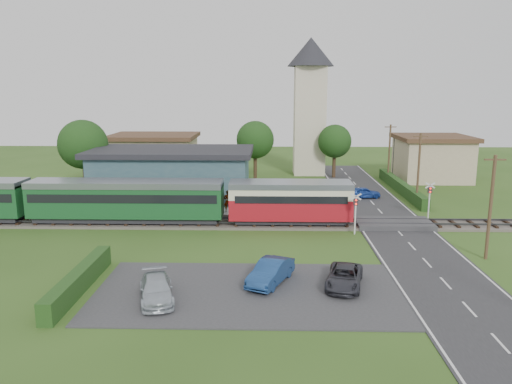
{
  "coord_description": "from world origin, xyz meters",
  "views": [
    {
      "loc": [
        -0.39,
        -38.14,
        11.16
      ],
      "look_at": [
        -1.43,
        4.0,
        2.42
      ],
      "focal_mm": 35.0,
      "sensor_mm": 36.0,
      "label": 1
    }
  ],
  "objects_px": {
    "church_tower": "(310,96)",
    "car_park_dark": "(344,277)",
    "train": "(89,199)",
    "crossing_signal_far": "(430,195)",
    "car_park_blue": "(271,272)",
    "pedestrian_far": "(99,203)",
    "house_east": "(432,157)",
    "car_on_road": "(364,193)",
    "pedestrian_near": "(228,201)",
    "station_building": "(173,175)",
    "car_park_silver": "(156,289)",
    "house_west": "(154,155)",
    "equipment_hut": "(72,196)",
    "crossing_signal_near": "(356,208)"
  },
  "relations": [
    {
      "from": "car_on_road",
      "to": "car_park_silver",
      "type": "relative_size",
      "value": 0.82
    },
    {
      "from": "station_building",
      "to": "car_park_silver",
      "type": "bearing_deg",
      "value": -81.4
    },
    {
      "from": "house_east",
      "to": "car_on_road",
      "type": "height_order",
      "value": "house_east"
    },
    {
      "from": "equipment_hut",
      "to": "train",
      "type": "xyz_separation_m",
      "value": [
        2.67,
        -3.2,
        0.43
      ]
    },
    {
      "from": "church_tower",
      "to": "pedestrian_far",
      "type": "distance_m",
      "value": 32.39
    },
    {
      "from": "car_on_road",
      "to": "pedestrian_far",
      "type": "xyz_separation_m",
      "value": [
        -24.94,
        -8.12,
        0.59
      ]
    },
    {
      "from": "station_building",
      "to": "car_park_blue",
      "type": "bearing_deg",
      "value": -65.82
    },
    {
      "from": "crossing_signal_far",
      "to": "car_on_road",
      "type": "distance_m",
      "value": 9.32
    },
    {
      "from": "church_tower",
      "to": "car_park_blue",
      "type": "xyz_separation_m",
      "value": [
        -5.22,
        -38.79,
        -9.46
      ]
    },
    {
      "from": "car_park_dark",
      "to": "church_tower",
      "type": "bearing_deg",
      "value": 102.0
    },
    {
      "from": "car_park_blue",
      "to": "pedestrian_far",
      "type": "height_order",
      "value": "pedestrian_far"
    },
    {
      "from": "car_park_blue",
      "to": "pedestrian_far",
      "type": "relative_size",
      "value": 2.68
    },
    {
      "from": "car_on_road",
      "to": "pedestrian_near",
      "type": "bearing_deg",
      "value": 110.19
    },
    {
      "from": "church_tower",
      "to": "pedestrian_far",
      "type": "relative_size",
      "value": 11.37
    },
    {
      "from": "church_tower",
      "to": "car_park_blue",
      "type": "relative_size",
      "value": 4.24
    },
    {
      "from": "equipment_hut",
      "to": "car_park_dark",
      "type": "distance_m",
      "value": 27.45
    },
    {
      "from": "church_tower",
      "to": "car_park_dark",
      "type": "distance_m",
      "value": 40.37
    },
    {
      "from": "equipment_hut",
      "to": "car_park_dark",
      "type": "xyz_separation_m",
      "value": [
        21.98,
        -16.4,
        -1.1
      ]
    },
    {
      "from": "pedestrian_near",
      "to": "pedestrian_far",
      "type": "xyz_separation_m",
      "value": [
        -11.45,
        -0.2,
        -0.2
      ]
    },
    {
      "from": "car_park_silver",
      "to": "pedestrian_near",
      "type": "relative_size",
      "value": 2.13
    },
    {
      "from": "equipment_hut",
      "to": "car_park_blue",
      "type": "xyz_separation_m",
      "value": [
        17.78,
        -15.99,
        -0.98
      ]
    },
    {
      "from": "station_building",
      "to": "house_west",
      "type": "distance_m",
      "value": 14.87
    },
    {
      "from": "equipment_hut",
      "to": "house_east",
      "type": "xyz_separation_m",
      "value": [
        38.0,
        18.8,
        1.05
      ]
    },
    {
      "from": "car_park_blue",
      "to": "car_park_dark",
      "type": "bearing_deg",
      "value": 18.18
    },
    {
      "from": "train",
      "to": "crossing_signal_far",
      "type": "relative_size",
      "value": 13.18
    },
    {
      "from": "pedestrian_far",
      "to": "house_west",
      "type": "bearing_deg",
      "value": -13.09
    },
    {
      "from": "equipment_hut",
      "to": "crossing_signal_near",
      "type": "bearing_deg",
      "value": -12.94
    },
    {
      "from": "crossing_signal_far",
      "to": "crossing_signal_near",
      "type": "bearing_deg",
      "value": -146.31
    },
    {
      "from": "car_park_blue",
      "to": "pedestrian_near",
      "type": "xyz_separation_m",
      "value": [
        -3.74,
        15.5,
        0.66
      ]
    },
    {
      "from": "car_park_blue",
      "to": "house_east",
      "type": "bearing_deg",
      "value": 83.65
    },
    {
      "from": "house_west",
      "to": "car_park_blue",
      "type": "xyz_separation_m",
      "value": [
        14.78,
        -35.79,
        -2.03
      ]
    },
    {
      "from": "car_park_dark",
      "to": "house_west",
      "type": "bearing_deg",
      "value": 131.16
    },
    {
      "from": "crossing_signal_near",
      "to": "car_park_dark",
      "type": "relative_size",
      "value": 0.8
    },
    {
      "from": "equipment_hut",
      "to": "pedestrian_far",
      "type": "height_order",
      "value": "equipment_hut"
    },
    {
      "from": "train",
      "to": "pedestrian_far",
      "type": "distance_m",
      "value": 2.7
    },
    {
      "from": "crossing_signal_far",
      "to": "car_park_blue",
      "type": "bearing_deg",
      "value": -132.31
    },
    {
      "from": "crossing_signal_far",
      "to": "pedestrian_near",
      "type": "height_order",
      "value": "crossing_signal_far"
    },
    {
      "from": "station_building",
      "to": "house_east",
      "type": "bearing_deg",
      "value": 23.44
    },
    {
      "from": "equipment_hut",
      "to": "house_east",
      "type": "relative_size",
      "value": 0.29
    },
    {
      "from": "house_east",
      "to": "pedestrian_far",
      "type": "relative_size",
      "value": 5.68
    },
    {
      "from": "church_tower",
      "to": "pedestrian_near",
      "type": "xyz_separation_m",
      "value": [
        -8.96,
        -23.28,
        -8.8
      ]
    },
    {
      "from": "crossing_signal_far",
      "to": "pedestrian_near",
      "type": "xyz_separation_m",
      "value": [
        -17.56,
        0.32,
        -0.71
      ]
    },
    {
      "from": "station_building",
      "to": "car_park_blue",
      "type": "height_order",
      "value": "station_building"
    },
    {
      "from": "church_tower",
      "to": "car_park_silver",
      "type": "distance_m",
      "value": 43.89
    },
    {
      "from": "crossing_signal_near",
      "to": "car_park_blue",
      "type": "distance_m",
      "value": 12.39
    },
    {
      "from": "pedestrian_near",
      "to": "house_west",
      "type": "bearing_deg",
      "value": -64.99
    },
    {
      "from": "train",
      "to": "crossing_signal_far",
      "type": "height_order",
      "value": "train"
    },
    {
      "from": "equipment_hut",
      "to": "pedestrian_near",
      "type": "relative_size",
      "value": 1.31
    },
    {
      "from": "car_park_blue",
      "to": "car_park_silver",
      "type": "height_order",
      "value": "car_park_blue"
    },
    {
      "from": "equipment_hut",
      "to": "car_park_blue",
      "type": "bearing_deg",
      "value": -41.96
    }
  ]
}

